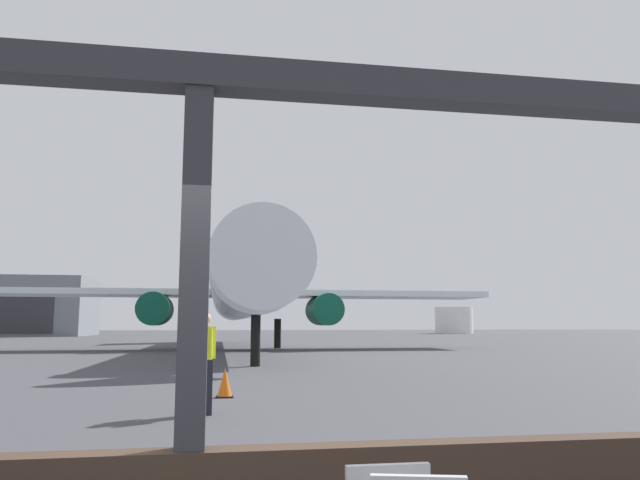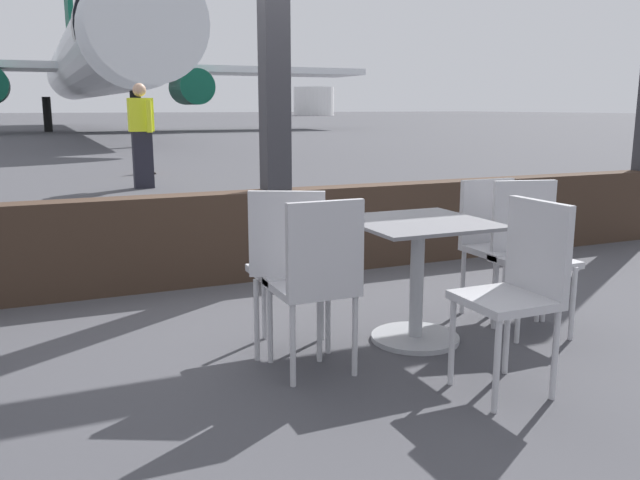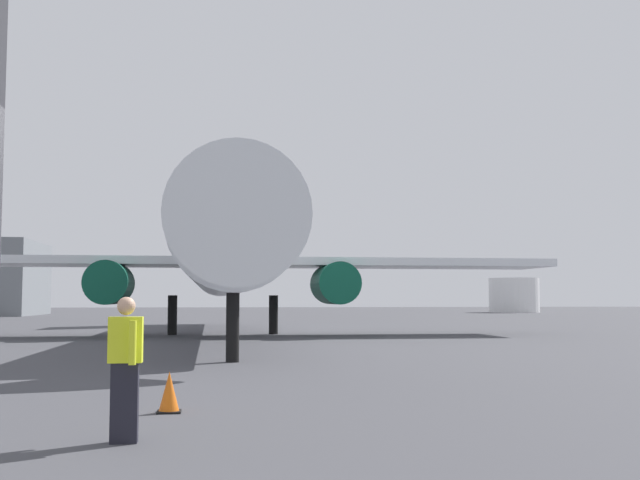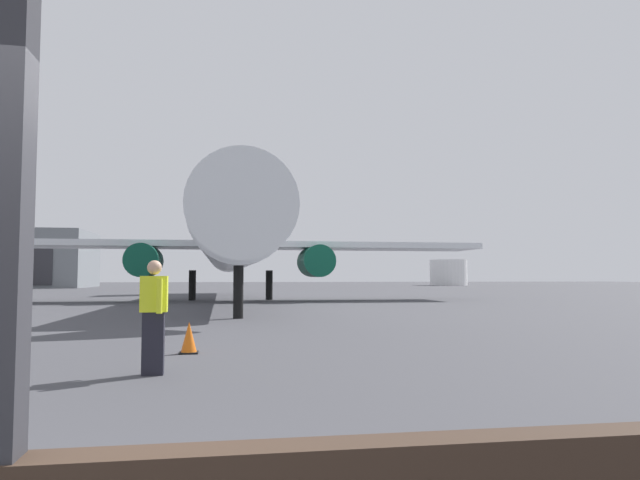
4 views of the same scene
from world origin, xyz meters
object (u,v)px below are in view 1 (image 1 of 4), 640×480
distant_hangar (12,307)px  fuel_storage_tank (454,320)px  ground_crew_worker (204,361)px  traffic_cone (225,383)px  airplane (242,289)px

distant_hangar → fuel_storage_tank: bearing=7.2°
ground_crew_worker → fuel_storage_tank: (38.15, 82.60, 1.21)m
ground_crew_worker → fuel_storage_tank: 90.99m
traffic_cone → airplane: bearing=87.1°
fuel_storage_tank → traffic_cone: bearing=-115.2°
ground_crew_worker → distant_hangar: 79.09m
ground_crew_worker → fuel_storage_tank: fuel_storage_tank is taller
distant_hangar → fuel_storage_tank: size_ratio=3.24×
airplane → fuel_storage_tank: size_ratio=6.04×
distant_hangar → airplane: bearing=-59.5°
fuel_storage_tank → airplane: bearing=-123.0°
airplane → distant_hangar: bearing=120.5°
airplane → fuel_storage_tank: 67.11m
ground_crew_worker → distant_hangar: size_ratio=0.09×
ground_crew_worker → traffic_cone: 2.54m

